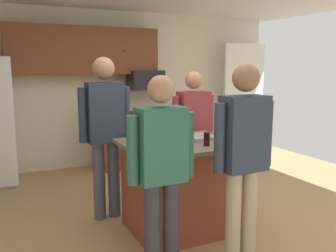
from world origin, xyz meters
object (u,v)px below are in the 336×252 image
Objects in this scene: microwave_over_range at (145,80)px; tumbler_amber at (207,139)px; person_guest_left at (105,126)px; mug_blue_stoneware at (172,132)px; person_elder_center at (243,152)px; glass_pilsner at (150,137)px; serving_tray at (193,138)px; kitchen_island at (181,186)px; glass_stout_tall at (185,129)px; glass_short_whisky at (228,137)px; person_guest_right at (193,128)px; mug_ceramic_white at (183,142)px; glass_dark_ale at (164,133)px; person_guest_by_door at (161,164)px.

tumbler_amber is at bearing -101.05° from microwave_over_range.
mug_blue_stoneware is (0.64, -0.34, -0.06)m from person_guest_left.
person_guest_left is 13.52× the size of mug_blue_stoneware.
glass_pilsner is (-0.46, 0.88, 0.01)m from person_elder_center.
serving_tray is (0.01, 0.86, -0.04)m from person_elder_center.
glass_stout_tall reaches higher than kitchen_island.
mug_blue_stoneware is (-0.15, 0.04, -0.03)m from glass_stout_tall.
glass_short_whisky is at bearing -37.69° from kitchen_island.
microwave_over_range is at bearing 68.39° from glass_pilsner.
person_guest_right is (-0.17, -1.95, -0.52)m from microwave_over_range.
kitchen_island is 0.71m from glass_short_whisky.
person_elder_center is 0.65m from mug_ceramic_white.
person_guest_left is 0.88m from glass_stout_tall.
glass_pilsner is at bearing 177.54° from serving_tray.
kitchen_island is at bearing 0.00° from person_guest_left.
person_guest_by_door is at bearing -116.46° from glass_dark_ale.
person_elder_center is 10.42× the size of glass_stout_tall.
person_guest_left is 0.65m from glass_dark_ale.
glass_stout_tall is (0.28, 0.47, 0.03)m from mug_ceramic_white.
mug_ceramic_white is (0.51, -0.84, -0.06)m from person_guest_left.
person_elder_center is 1.55m from person_guest_right.
person_elder_center is 0.86m from serving_tray.
person_guest_left reaches higher than glass_short_whisky.
person_guest_by_door is 1.18m from glass_stout_tall.
tumbler_amber is at bearing -79.54° from mug_blue_stoneware.
glass_stout_tall reaches higher than glass_dark_ale.
mug_blue_stoneware is (0.35, 0.23, -0.02)m from glass_pilsner.
microwave_over_range is 2.99m from mug_ceramic_white.
serving_tray is at bearing -10.79° from person_elder_center.
person_guest_right is 12.87× the size of glass_dark_ale.
glass_pilsner reaches higher than serving_tray.
microwave_over_range is 4.31× the size of tumbler_amber.
tumbler_amber is (0.74, -0.89, -0.05)m from person_guest_left.
person_elder_center is 13.53× the size of glass_dark_ale.
mug_ceramic_white is at bearing 168.92° from tumbler_amber.
tumbler_amber is at bearing -95.25° from glass_stout_tall.
serving_tray is (-0.22, 0.32, -0.05)m from glass_short_whisky.
mug_ceramic_white is at bearing -5.31° from person_guest_by_door.
glass_short_whisky is at bearing -28.40° from person_guest_by_door.
microwave_over_range is 4.38× the size of mug_ceramic_white.
person_elder_center is at bearing -89.21° from tumbler_amber.
serving_tray is at bearing 45.17° from mug_ceramic_white.
person_guest_by_door is 1.00× the size of person_guest_right.
glass_stout_tall is 1.30× the size of glass_dark_ale.
mug_ceramic_white is (-0.62, -0.89, 0.05)m from person_guest_right.
person_guest_by_door is 3.69× the size of serving_tray.
glass_short_whisky is at bearing 3.07° from person_guest_left.
glass_pilsner is (0.29, -0.57, -0.04)m from person_guest_left.
person_guest_right reaches higher than serving_tray.
person_guest_right is (0.38, 1.50, -0.06)m from person_elder_center.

